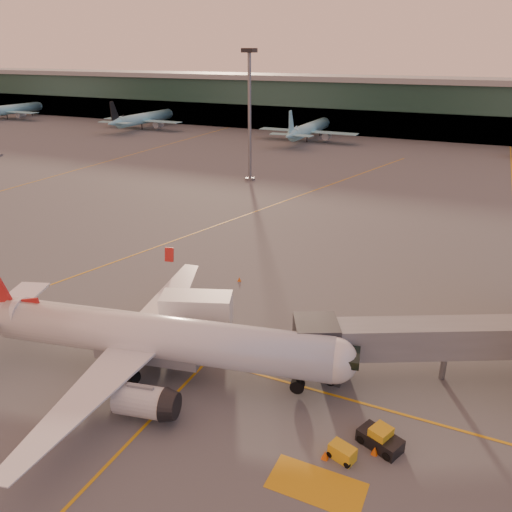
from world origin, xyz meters
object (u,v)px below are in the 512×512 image
at_px(catering_truck, 198,316).
at_px(pushback_tug, 380,439).
at_px(gpu_cart, 342,453).
at_px(main_airplane, 148,338).

xyz_separation_m(catering_truck, pushback_tug, (18.03, -6.16, -2.17)).
height_order(gpu_cart, pushback_tug, pushback_tug).
relative_size(catering_truck, gpu_cart, 3.46).
bearing_deg(pushback_tug, gpu_cart, -110.37).
bearing_deg(catering_truck, main_airplane, -123.44).
height_order(catering_truck, gpu_cart, catering_truck).
distance_m(main_airplane, catering_truck, 5.89).
relative_size(catering_truck, pushback_tug, 2.06).
bearing_deg(gpu_cart, catering_truck, 170.83).
distance_m(catering_truck, gpu_cart, 18.18).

